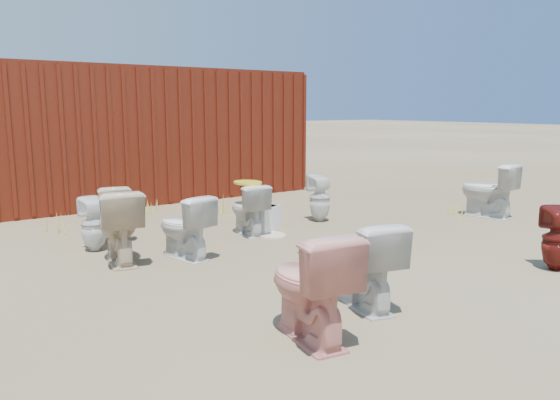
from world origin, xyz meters
TOP-DOWN VIEW (x-y plane):
  - ground at (0.00, 0.00)m, footprint 100.00×100.00m
  - shipping_container at (0.00, 5.20)m, footprint 6.00×2.40m
  - toilet_front_a at (-1.31, 0.62)m, footprint 0.56×0.79m
  - toilet_front_pink at (-1.51, -1.93)m, footprint 0.59×0.89m
  - toilet_front_c at (-0.72, -1.68)m, footprint 0.60×0.84m
  - toilet_front_maroon at (1.70, -2.05)m, footprint 0.43×0.43m
  - toilet_front_e at (3.60, 0.08)m, footprint 0.60×0.90m
  - toilet_back_a at (-2.05, 1.55)m, footprint 0.32×0.32m
  - toilet_back_beige_left at (-1.97, 0.88)m, footprint 0.60×0.88m
  - toilet_back_beige_right at (-1.66, 2.01)m, footprint 0.54×0.77m
  - toilet_back_yellowlid at (-0.10, 1.21)m, footprint 0.46×0.72m
  - toilet_back_e at (1.25, 1.33)m, footprint 0.37×0.38m
  - yellow_lid at (-0.10, 1.21)m, footprint 0.35×0.44m
  - loose_tank at (0.21, 1.20)m, footprint 0.54×0.41m
  - loose_lid_near at (0.10, 0.97)m, footprint 0.42×0.52m
  - loose_lid_far at (-1.18, 0.84)m, footprint 0.47×0.55m
  - weed_clump_a at (-2.13, 2.80)m, footprint 0.36×0.36m
  - weed_clump_b at (0.33, 2.62)m, footprint 0.32×0.32m
  - weed_clump_c at (2.42, 2.58)m, footprint 0.36×0.36m
  - weed_clump_d at (-0.61, 3.34)m, footprint 0.30×0.30m
  - weed_clump_e at (1.37, 3.38)m, footprint 0.34×0.34m
  - weed_clump_f at (3.25, 0.47)m, footprint 0.28×0.28m

SIDE VIEW (x-z plane):
  - ground at x=0.00m, z-range 0.00..0.00m
  - loose_lid_near at x=0.10m, z-range 0.00..0.02m
  - loose_lid_far at x=-1.18m, z-range 0.00..0.02m
  - weed_clump_d at x=-0.61m, z-range 0.00..0.22m
  - weed_clump_a at x=-2.13m, z-range 0.00..0.26m
  - weed_clump_f at x=3.25m, z-range 0.00..0.28m
  - weed_clump_e at x=1.37m, z-range 0.00..0.28m
  - weed_clump_b at x=0.33m, z-range 0.00..0.29m
  - weed_clump_c at x=2.42m, z-range 0.00..0.31m
  - loose_tank at x=0.21m, z-range 0.00..0.35m
  - toilet_back_a at x=-2.05m, z-range 0.00..0.65m
  - toilet_front_maroon at x=1.70m, z-range 0.00..0.68m
  - toilet_back_yellowlid at x=-0.10m, z-range 0.00..0.70m
  - toilet_back_e at x=1.25m, z-range 0.00..0.71m
  - toilet_back_beige_right at x=-1.66m, z-range 0.00..0.72m
  - toilet_front_a at x=-1.31m, z-range 0.00..0.73m
  - toilet_front_c at x=-0.72m, z-range 0.00..0.77m
  - toilet_back_beige_left at x=-1.97m, z-range 0.00..0.83m
  - toilet_front_pink at x=-1.51m, z-range 0.00..0.84m
  - toilet_front_e at x=3.60m, z-range 0.00..0.85m
  - yellow_lid at x=-0.10m, z-range 0.70..0.72m
  - shipping_container at x=0.00m, z-range 0.00..2.40m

